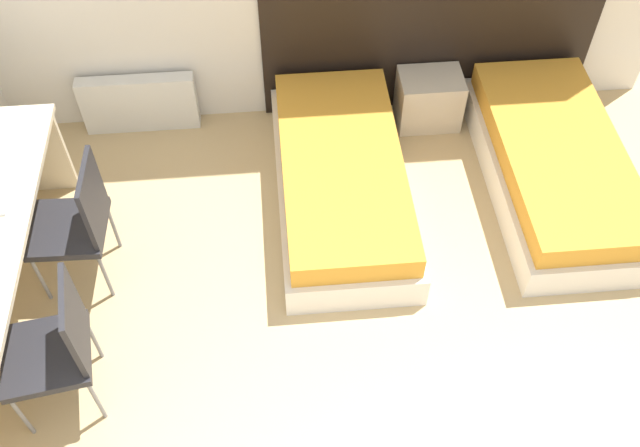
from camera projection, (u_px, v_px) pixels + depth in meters
headboard_panel at (429, 50)px, 5.40m from camera, size 2.53×0.03×1.05m
bed_near_window at (341, 180)px, 4.99m from camera, size 0.90×1.90×0.43m
bed_near_door at (555, 166)px, 5.07m from camera, size 0.90×1.90×0.43m
nightstand at (429, 99)px, 5.51m from camera, size 0.48×0.35×0.43m
radiator at (139, 103)px, 5.45m from camera, size 0.87×0.12×0.47m
chair_near_laptop at (77, 220)px, 4.34m from camera, size 0.47×0.47×0.96m
chair_near_notebook at (56, 345)px, 3.79m from camera, size 0.52×0.52×0.96m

